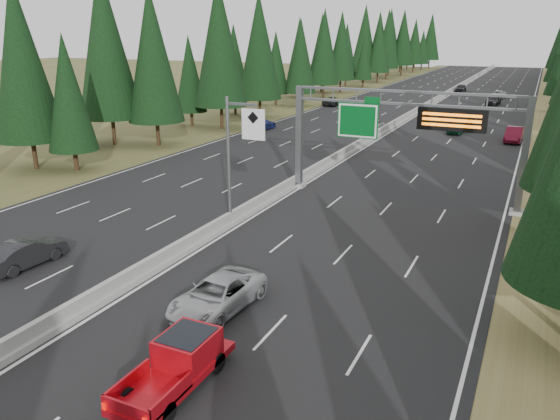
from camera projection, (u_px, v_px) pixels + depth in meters
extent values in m
cube|color=black|center=(416.00, 114.00, 81.69)|extent=(32.00, 260.00, 0.08)
cube|color=olive|center=(547.00, 122.00, 74.45)|extent=(3.60, 260.00, 0.06)
cube|color=#484922|center=(306.00, 107.00, 88.93)|extent=(3.60, 260.00, 0.06)
cube|color=gray|center=(416.00, 113.00, 81.63)|extent=(0.70, 260.00, 0.30)
cube|color=gray|center=(416.00, 110.00, 81.51)|extent=(0.30, 260.00, 0.60)
cube|color=slate|center=(299.00, 138.00, 41.66)|extent=(0.45, 0.45, 7.80)
cube|color=gray|center=(299.00, 185.00, 42.82)|extent=(0.90, 0.90, 0.30)
cube|color=slate|center=(524.00, 157.00, 35.21)|extent=(0.45, 0.45, 7.80)
cube|color=gray|center=(516.00, 212.00, 36.38)|extent=(0.90, 0.90, 0.30)
cube|color=slate|center=(406.00, 92.00, 37.25)|extent=(15.85, 0.35, 0.16)
cube|color=slate|center=(405.00, 104.00, 37.51)|extent=(15.85, 0.35, 0.16)
cube|color=#054C19|center=(358.00, 121.00, 39.04)|extent=(3.00, 0.10, 2.50)
cube|color=silver|center=(357.00, 121.00, 38.99)|extent=(2.85, 0.02, 2.35)
cube|color=#054C19|center=(372.00, 100.00, 38.17)|extent=(1.10, 0.10, 0.45)
cube|color=black|center=(452.00, 120.00, 36.20)|extent=(4.50, 0.40, 1.50)
cube|color=orange|center=(452.00, 115.00, 35.90)|extent=(3.80, 0.02, 0.18)
cube|color=orange|center=(451.00, 120.00, 36.01)|extent=(3.80, 0.02, 0.18)
cube|color=orange|center=(451.00, 126.00, 36.12)|extent=(3.80, 0.02, 0.18)
cylinder|color=slate|center=(229.00, 163.00, 33.18)|extent=(0.20, 0.20, 8.00)
cube|color=gray|center=(231.00, 223.00, 34.39)|extent=(0.50, 0.50, 0.20)
cube|color=slate|center=(242.00, 104.00, 31.65)|extent=(2.00, 0.15, 0.15)
cube|color=silver|center=(253.00, 124.00, 31.57)|extent=(1.50, 0.06, 1.80)
cylinder|color=black|center=(558.00, 89.00, 105.62)|extent=(0.40, 0.40, 2.56)
cylinder|color=black|center=(558.00, 75.00, 137.42)|extent=(0.40, 0.40, 3.02)
cylinder|color=black|center=(560.00, 72.00, 146.77)|extent=(0.40, 0.40, 2.97)
cylinder|color=black|center=(555.00, 71.00, 158.93)|extent=(0.40, 0.40, 2.04)
cone|color=black|center=(559.00, 48.00, 156.95)|extent=(4.59, 4.59, 10.72)
cylinder|color=black|center=(554.00, 68.00, 169.64)|extent=(0.40, 0.40, 2.24)
cone|color=black|center=(558.00, 44.00, 167.47)|extent=(5.04, 5.04, 11.75)
cylinder|color=black|center=(76.00, 161.00, 47.89)|extent=(0.40, 0.40, 1.88)
cone|color=black|center=(68.00, 93.00, 46.07)|extent=(4.22, 4.22, 9.85)
cylinder|color=black|center=(35.00, 154.00, 48.64)|extent=(0.40, 0.40, 2.62)
cone|color=black|center=(21.00, 59.00, 46.11)|extent=(5.89, 5.89, 13.74)
cylinder|color=black|center=(158.00, 133.00, 58.61)|extent=(0.40, 0.40, 2.63)
cone|color=black|center=(152.00, 54.00, 56.06)|extent=(5.91, 5.91, 13.80)
cylinder|color=black|center=(114.00, 131.00, 59.04)|extent=(0.40, 0.40, 2.95)
cone|color=black|center=(105.00, 42.00, 56.18)|extent=(6.64, 6.64, 15.48)
cylinder|color=black|center=(222.00, 117.00, 68.72)|extent=(0.40, 0.40, 2.91)
cone|color=black|center=(219.00, 42.00, 65.90)|extent=(6.54, 6.54, 15.27)
cylinder|color=black|center=(192.00, 119.00, 71.29)|extent=(0.40, 0.40, 1.83)
cone|color=black|center=(190.00, 74.00, 69.52)|extent=(4.11, 4.11, 9.60)
cylinder|color=black|center=(260.00, 108.00, 77.57)|extent=(0.40, 0.40, 2.73)
cone|color=black|center=(259.00, 46.00, 74.93)|extent=(6.13, 6.13, 14.31)
cylinder|color=black|center=(235.00, 107.00, 80.99)|extent=(0.40, 0.40, 2.07)
cone|color=black|center=(234.00, 62.00, 78.98)|extent=(4.66, 4.66, 10.87)
cylinder|color=black|center=(300.00, 100.00, 89.84)|extent=(0.40, 0.40, 2.22)
cone|color=black|center=(301.00, 56.00, 87.70)|extent=(4.98, 4.98, 11.63)
cylinder|color=black|center=(276.00, 99.00, 91.56)|extent=(0.40, 0.40, 1.92)
cone|color=black|center=(276.00, 62.00, 89.70)|extent=(4.31, 4.31, 10.06)
cylinder|color=black|center=(323.00, 91.00, 101.27)|extent=(0.40, 0.40, 2.54)
cone|color=black|center=(324.00, 47.00, 98.81)|extent=(5.71, 5.71, 13.32)
cylinder|color=black|center=(299.00, 91.00, 102.77)|extent=(0.40, 0.40, 2.31)
cone|color=black|center=(300.00, 51.00, 100.53)|extent=(5.20, 5.20, 12.14)
cylinder|color=black|center=(340.00, 86.00, 110.75)|extent=(0.40, 0.40, 2.52)
cone|color=black|center=(342.00, 46.00, 108.31)|extent=(5.67, 5.67, 13.23)
cylinder|color=black|center=(321.00, 86.00, 111.49)|extent=(0.40, 0.40, 2.47)
cone|color=black|center=(322.00, 47.00, 109.10)|extent=(5.56, 5.56, 12.96)
cylinder|color=black|center=(363.00, 83.00, 120.66)|extent=(0.40, 0.40, 1.76)
cone|color=black|center=(364.00, 58.00, 118.95)|extent=(3.97, 3.97, 9.26)
cylinder|color=black|center=(345.00, 81.00, 123.40)|extent=(0.40, 0.40, 2.19)
cone|color=black|center=(347.00, 50.00, 121.27)|extent=(4.94, 4.94, 11.52)
cylinder|color=black|center=(377.00, 77.00, 132.34)|extent=(0.40, 0.40, 2.47)
cone|color=black|center=(379.00, 44.00, 129.95)|extent=(5.55, 5.55, 12.95)
cylinder|color=black|center=(363.00, 76.00, 133.96)|extent=(0.40, 0.40, 2.89)
cone|color=black|center=(365.00, 37.00, 131.16)|extent=(6.50, 6.50, 15.18)
cylinder|color=black|center=(386.00, 74.00, 142.71)|extent=(0.40, 0.40, 2.79)
cone|color=black|center=(388.00, 39.00, 140.00)|extent=(6.29, 6.29, 14.67)
cylinder|color=black|center=(377.00, 73.00, 145.76)|extent=(0.40, 0.40, 2.72)
cone|color=black|center=(379.00, 39.00, 143.12)|extent=(6.13, 6.13, 14.30)
cylinder|color=black|center=(401.00, 70.00, 153.67)|extent=(0.40, 0.40, 2.85)
cone|color=black|center=(403.00, 37.00, 150.91)|extent=(6.42, 6.42, 14.98)
cylinder|color=black|center=(388.00, 70.00, 154.03)|extent=(0.40, 0.40, 2.90)
cone|color=black|center=(390.00, 37.00, 151.22)|extent=(6.53, 6.53, 15.23)
cylinder|color=black|center=(413.00, 68.00, 165.98)|extent=(0.40, 0.40, 2.50)
cone|color=black|center=(415.00, 41.00, 163.55)|extent=(5.63, 5.63, 13.14)
cylinder|color=black|center=(399.00, 69.00, 167.03)|extent=(0.40, 0.40, 2.02)
cone|color=black|center=(401.00, 47.00, 165.07)|extent=(4.54, 4.54, 10.59)
cylinder|color=black|center=(421.00, 67.00, 176.33)|extent=(0.40, 0.40, 2.01)
cone|color=black|center=(423.00, 47.00, 174.39)|extent=(4.52, 4.52, 10.54)
cylinder|color=black|center=(407.00, 67.00, 177.79)|extent=(0.40, 0.40, 1.79)
cone|color=black|center=(408.00, 49.00, 176.06)|extent=(4.03, 4.03, 9.40)
cylinder|color=black|center=(429.00, 64.00, 184.70)|extent=(0.40, 0.40, 2.84)
cone|color=black|center=(431.00, 37.00, 181.94)|extent=(6.40, 6.40, 14.93)
cylinder|color=black|center=(414.00, 65.00, 188.71)|extent=(0.40, 0.40, 1.85)
cone|color=black|center=(415.00, 48.00, 186.92)|extent=(4.16, 4.16, 9.70)
imported|color=#ACADB1|center=(217.00, 295.00, 23.68)|extent=(2.78, 5.35, 1.44)
cylinder|color=black|center=(127.00, 399.00, 17.52)|extent=(0.27, 0.73, 0.73)
cylinder|color=black|center=(166.00, 412.00, 16.89)|extent=(0.27, 0.73, 0.73)
cylinder|color=black|center=(181.00, 352.00, 20.09)|extent=(0.27, 0.73, 0.73)
cylinder|color=black|center=(217.00, 362.00, 19.46)|extent=(0.27, 0.73, 0.73)
cube|color=#A30A12|center=(175.00, 375.00, 18.49)|extent=(1.81, 5.08, 0.27)
cube|color=#A30A12|center=(188.00, 347.00, 18.99)|extent=(1.72, 1.99, 1.00)
cube|color=black|center=(187.00, 340.00, 18.91)|extent=(1.54, 1.72, 0.50)
cube|color=#A30A12|center=(127.00, 383.00, 17.57)|extent=(0.09, 2.18, 0.54)
cube|color=#A30A12|center=(171.00, 398.00, 16.87)|extent=(0.09, 2.18, 0.54)
cube|color=#A30A12|center=(126.00, 411.00, 16.29)|extent=(1.81, 0.09, 0.54)
imported|color=#124E2C|center=(456.00, 127.00, 65.79)|extent=(1.81, 4.41, 1.50)
imported|color=maroon|center=(514.00, 135.00, 60.32)|extent=(1.91, 5.00, 1.62)
imported|color=black|center=(493.00, 100.00, 91.71)|extent=(2.39, 5.15, 1.46)
imported|color=white|center=(499.00, 94.00, 100.74)|extent=(2.66, 4.94, 1.32)
imported|color=black|center=(461.00, 88.00, 111.64)|extent=(1.91, 4.47, 1.51)
imported|color=black|center=(26.00, 253.00, 28.20)|extent=(1.75, 4.40, 1.42)
imported|color=navy|center=(261.00, 124.00, 67.70)|extent=(2.20, 5.10, 1.46)
imported|color=silver|center=(374.00, 125.00, 67.22)|extent=(1.77, 4.36, 1.48)
imported|color=black|center=(333.00, 101.00, 90.49)|extent=(2.51, 5.10, 1.39)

